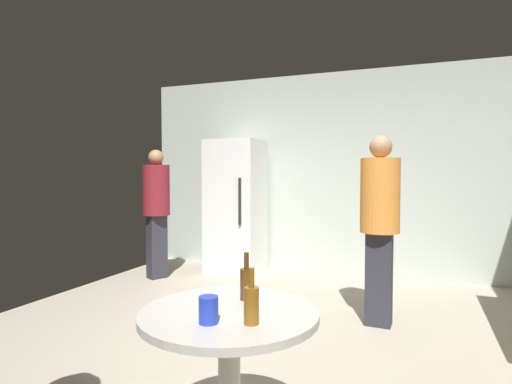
% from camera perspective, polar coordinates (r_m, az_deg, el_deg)
% --- Properties ---
extents(ground_plane, '(5.20, 5.20, 0.10)m').
position_cam_1_polar(ground_plane, '(3.48, 0.58, -21.05)').
color(ground_plane, '#B2A893').
extents(wall_back, '(5.32, 0.06, 2.70)m').
position_cam_1_polar(wall_back, '(5.73, 10.02, 2.56)').
color(wall_back, beige).
rests_on(wall_back, ground_plane).
extents(refrigerator, '(0.70, 0.68, 1.80)m').
position_cam_1_polar(refrigerator, '(5.70, -2.79, -1.93)').
color(refrigerator, white).
rests_on(refrigerator, ground_plane).
extents(foreground_table, '(0.80, 0.80, 0.73)m').
position_cam_1_polar(foreground_table, '(1.96, -3.71, -18.84)').
color(foreground_table, beige).
rests_on(foreground_table, ground_plane).
extents(beer_bottle_amber, '(0.06, 0.06, 0.23)m').
position_cam_1_polar(beer_bottle_amber, '(1.74, -0.64, -15.09)').
color(beer_bottle_amber, '#8C5919').
rests_on(beer_bottle_amber, foreground_table).
extents(beer_bottle_brown, '(0.06, 0.06, 0.23)m').
position_cam_1_polar(beer_bottle_brown, '(2.05, -1.32, -12.33)').
color(beer_bottle_brown, '#593314').
rests_on(beer_bottle_brown, foreground_table).
extents(plastic_cup_blue, '(0.08, 0.08, 0.11)m').
position_cam_1_polar(plastic_cup_blue, '(1.76, -6.54, -15.78)').
color(plastic_cup_blue, blue).
rests_on(plastic_cup_blue, foreground_table).
extents(person_in_orange_shirt, '(0.36, 0.36, 1.68)m').
position_cam_1_polar(person_in_orange_shirt, '(3.81, 16.64, -3.03)').
color(person_in_orange_shirt, '#2D2D38').
rests_on(person_in_orange_shirt, ground_plane).
extents(person_in_maroon_shirt, '(0.46, 0.46, 1.65)m').
position_cam_1_polar(person_in_maroon_shirt, '(5.47, -13.52, -1.52)').
color(person_in_maroon_shirt, '#2D2D38').
rests_on(person_in_maroon_shirt, ground_plane).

